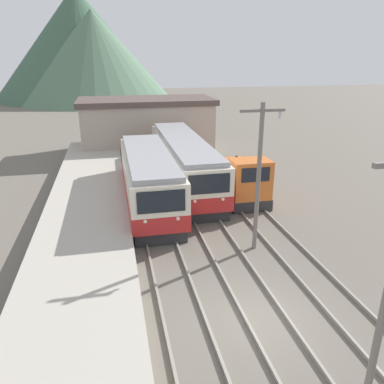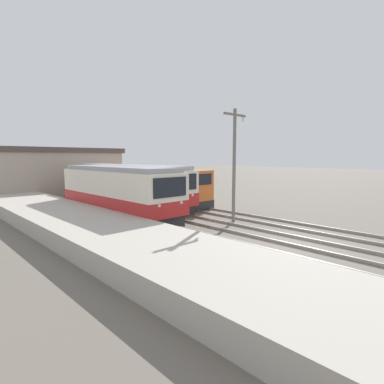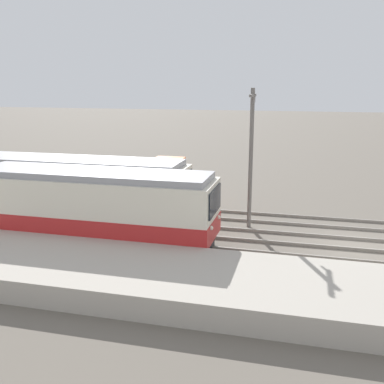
% 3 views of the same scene
% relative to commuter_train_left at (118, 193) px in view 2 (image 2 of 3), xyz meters
% --- Properties ---
extents(ground_plane, '(200.00, 200.00, 0.00)m').
position_rel_commuter_train_left_xyz_m(ground_plane, '(2.60, -11.29, -1.59)').
color(ground_plane, '#665E54').
extents(platform_left, '(4.50, 54.00, 0.86)m').
position_rel_commuter_train_left_xyz_m(platform_left, '(-3.65, -11.29, -1.16)').
color(platform_left, '#ADA599').
rests_on(platform_left, ground).
extents(track_left, '(1.54, 60.00, 0.14)m').
position_rel_commuter_train_left_xyz_m(track_left, '(0.00, -11.29, -1.52)').
color(track_left, gray).
rests_on(track_left, ground).
extents(track_center, '(1.54, 60.00, 0.14)m').
position_rel_commuter_train_left_xyz_m(track_center, '(2.80, -11.29, -1.52)').
color(track_center, gray).
rests_on(track_center, ground).
extents(track_right, '(1.54, 60.00, 0.14)m').
position_rel_commuter_train_left_xyz_m(track_right, '(5.80, -11.29, -1.52)').
color(track_right, gray).
rests_on(track_right, ground).
extents(commuter_train_left, '(2.84, 11.01, 3.39)m').
position_rel_commuter_train_left_xyz_m(commuter_train_left, '(0.00, 0.00, 0.00)').
color(commuter_train_left, '#28282B').
rests_on(commuter_train_left, ground).
extents(commuter_train_center, '(2.84, 13.81, 3.38)m').
position_rel_commuter_train_left_xyz_m(commuter_train_center, '(2.80, 3.38, -0.00)').
color(commuter_train_center, '#28282B').
rests_on(commuter_train_center, ground).
extents(shunting_locomotive, '(2.40, 5.17, 3.00)m').
position_rel_commuter_train_left_xyz_m(shunting_locomotive, '(5.80, -0.10, -0.38)').
color(shunting_locomotive, '#28282B').
rests_on(shunting_locomotive, ground).
extents(catenary_mast_mid, '(2.00, 0.20, 6.86)m').
position_rel_commuter_train_left_xyz_m(catenary_mast_mid, '(4.31, -6.36, 2.16)').
color(catenary_mast_mid, slate).
rests_on(catenary_mast_mid, ground).
extents(station_building, '(12.60, 6.30, 4.95)m').
position_rel_commuter_train_left_xyz_m(station_building, '(1.40, 14.71, 0.91)').
color(station_building, '#AD9E8E').
rests_on(station_building, ground).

